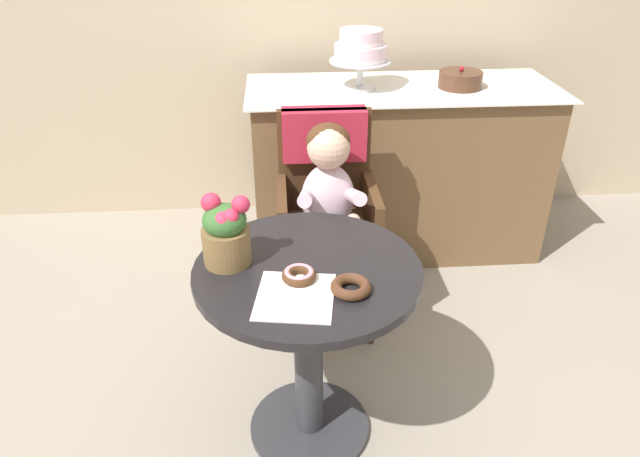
{
  "coord_description": "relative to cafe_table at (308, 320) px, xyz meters",
  "views": [
    {
      "loc": [
        -0.07,
        -1.5,
        1.72
      ],
      "look_at": [
        0.05,
        0.15,
        0.77
      ],
      "focal_mm": 32.37,
      "sensor_mm": 36.0,
      "label": 1
    }
  ],
  "objects": [
    {
      "name": "display_counter",
      "position": [
        0.55,
        1.3,
        -0.05
      ],
      "size": [
        1.56,
        0.62,
        0.9
      ],
      "color": "brown",
      "rests_on": "ground"
    },
    {
      "name": "wicker_chair",
      "position": [
        0.12,
        0.73,
        0.13
      ],
      "size": [
        0.42,
        0.45,
        0.95
      ],
      "rotation": [
        0.0,
        0.0,
        0.01
      ],
      "color": "#472D19",
      "rests_on": "ground"
    },
    {
      "name": "donut_mid",
      "position": [
        -0.03,
        -0.07,
        0.23
      ],
      "size": [
        0.1,
        0.1,
        0.03
      ],
      "color": "#4C2D19",
      "rests_on": "cafe_table"
    },
    {
      "name": "round_layer_cake",
      "position": [
        0.83,
        1.28,
        0.43
      ],
      "size": [
        0.21,
        0.21,
        0.1
      ],
      "color": "#4C2D1E",
      "rests_on": "display_counter"
    },
    {
      "name": "cafe_table",
      "position": [
        0.0,
        0.0,
        0.0
      ],
      "size": [
        0.72,
        0.72,
        0.72
      ],
      "color": "black",
      "rests_on": "ground"
    },
    {
      "name": "flower_vase",
      "position": [
        -0.25,
        0.05,
        0.32
      ],
      "size": [
        0.16,
        0.15,
        0.23
      ],
      "color": "brown",
      "rests_on": "cafe_table"
    },
    {
      "name": "tiered_cake_stand",
      "position": [
        0.33,
        1.3,
        0.58
      ],
      "size": [
        0.3,
        0.3,
        0.28
      ],
      "color": "silver",
      "rests_on": "display_counter"
    },
    {
      "name": "seated_child",
      "position": [
        0.12,
        0.58,
        0.17
      ],
      "size": [
        0.27,
        0.32,
        0.73
      ],
      "color": "silver",
      "rests_on": "ground"
    },
    {
      "name": "ground_plane",
      "position": [
        0.0,
        0.0,
        -0.51
      ],
      "size": [
        8.0,
        8.0,
        0.0
      ],
      "primitive_type": "plane",
      "color": "gray"
    },
    {
      "name": "donut_front",
      "position": [
        0.12,
        -0.14,
        0.23
      ],
      "size": [
        0.12,
        0.12,
        0.03
      ],
      "color": "#4C2D19",
      "rests_on": "cafe_table"
    },
    {
      "name": "paper_napkin",
      "position": [
        -0.04,
        -0.15,
        0.21
      ],
      "size": [
        0.25,
        0.27,
        0.0
      ],
      "primitive_type": "cube",
      "rotation": [
        0.0,
        0.0,
        -0.15
      ],
      "color": "white",
      "rests_on": "cafe_table"
    }
  ]
}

